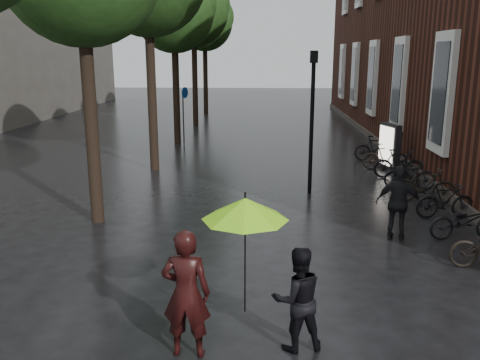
# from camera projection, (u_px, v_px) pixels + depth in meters

# --- Properties ---
(person_burgundy) EXTENTS (0.69, 0.47, 1.86)m
(person_burgundy) POSITION_uv_depth(u_px,v_px,m) (186.00, 294.00, 6.98)
(person_burgundy) COLOR black
(person_burgundy) RESTS_ON ground
(person_black) EXTENTS (0.87, 0.75, 1.54)m
(person_black) POSITION_uv_depth(u_px,v_px,m) (297.00, 299.00, 7.17)
(person_black) COLOR black
(person_black) RESTS_ON ground
(lime_umbrella) EXTENTS (1.19, 1.19, 1.75)m
(lime_umbrella) POSITION_uv_depth(u_px,v_px,m) (245.00, 209.00, 6.81)
(lime_umbrella) COLOR black
(lime_umbrella) RESTS_ON ground
(pedestrian_walking) EXTENTS (1.09, 0.71, 1.72)m
(pedestrian_walking) POSITION_uv_depth(u_px,v_px,m) (399.00, 203.00, 11.46)
(pedestrian_walking) COLOR black
(pedestrian_walking) RESTS_ON ground
(parked_bicycles) EXTENTS (1.89, 11.02, 1.02)m
(parked_bicycles) POSITION_uv_depth(u_px,v_px,m) (417.00, 181.00, 15.03)
(parked_bicycles) COLOR black
(parked_bicycles) RESTS_ON ground
(ad_lightbox) EXTENTS (0.26, 1.13, 1.71)m
(ad_lightbox) POSITION_uv_depth(u_px,v_px,m) (389.00, 147.00, 18.42)
(ad_lightbox) COLOR black
(ad_lightbox) RESTS_ON ground
(lamp_post) EXTENTS (0.22, 0.22, 4.23)m
(lamp_post) POSITION_uv_depth(u_px,v_px,m) (312.00, 109.00, 14.88)
(lamp_post) COLOR black
(lamp_post) RESTS_ON ground
(cycle_sign) EXTENTS (0.14, 0.49, 2.70)m
(cycle_sign) POSITION_uv_depth(u_px,v_px,m) (184.00, 108.00, 22.98)
(cycle_sign) COLOR #262628
(cycle_sign) RESTS_ON ground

